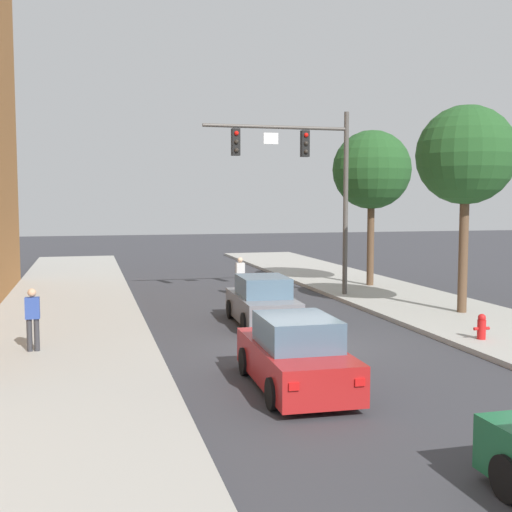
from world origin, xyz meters
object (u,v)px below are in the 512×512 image
object	(u,v)px
pedestrian_crossing_road	(240,274)
street_tree_second	(372,170)
street_tree_nearest	(466,156)
fire_hydrant	(482,327)
traffic_signal_mast	(307,169)
car_following_red	(295,356)
car_lead_grey	(262,303)
pedestrian_sidewalk_left_walker	(33,316)

from	to	relation	value
pedestrian_crossing_road	street_tree_second	xyz separation A→B (m)	(6.33, 0.78, 4.50)
pedestrian_crossing_road	street_tree_second	bearing A→B (deg)	7.06
pedestrian_crossing_road	street_tree_nearest	world-z (taller)	street_tree_nearest
fire_hydrant	traffic_signal_mast	bearing A→B (deg)	102.31
fire_hydrant	street_tree_second	world-z (taller)	street_tree_second
traffic_signal_mast	street_tree_nearest	xyz separation A→B (m)	(3.96, -5.16, 0.25)
car_following_red	fire_hydrant	size ratio (longest dim) A/B	5.95
car_following_red	pedestrian_crossing_road	size ratio (longest dim) A/B	2.61
car_following_red	street_tree_nearest	world-z (taller)	street_tree_nearest
fire_hydrant	street_tree_nearest	distance (m)	6.79
car_lead_grey	fire_hydrant	distance (m)	6.82
pedestrian_crossing_road	fire_hydrant	world-z (taller)	pedestrian_crossing_road
car_lead_grey	pedestrian_crossing_road	distance (m)	6.50
pedestrian_crossing_road	fire_hydrant	size ratio (longest dim) A/B	2.28
fire_hydrant	pedestrian_sidewalk_left_walker	bearing A→B (deg)	172.30
pedestrian_sidewalk_left_walker	fire_hydrant	size ratio (longest dim) A/B	2.28
traffic_signal_mast	pedestrian_sidewalk_left_walker	distance (m)	13.34
traffic_signal_mast	pedestrian_crossing_road	bearing A→B (deg)	146.68
pedestrian_sidewalk_left_walker	street_tree_nearest	distance (m)	14.95
car_following_red	pedestrian_crossing_road	xyz separation A→B (m)	(1.98, 13.66, 0.19)
traffic_signal_mast	street_tree_second	distance (m)	4.58
street_tree_second	traffic_signal_mast	bearing A→B (deg)	-148.72
fire_hydrant	street_tree_nearest	xyz separation A→B (m)	(1.94, 4.09, 5.06)
street_tree_second	pedestrian_crossing_road	bearing A→B (deg)	-172.94
street_tree_second	car_lead_grey	bearing A→B (deg)	-134.47
car_lead_grey	fire_hydrant	bearing A→B (deg)	-40.11
street_tree_second	pedestrian_sidewalk_left_walker	bearing A→B (deg)	-144.48
car_following_red	pedestrian_sidewalk_left_walker	bearing A→B (deg)	141.91
car_following_red	street_tree_second	world-z (taller)	street_tree_second
car_lead_grey	car_following_red	distance (m)	7.31
traffic_signal_mast	fire_hydrant	bearing A→B (deg)	-77.69
traffic_signal_mast	car_following_red	world-z (taller)	traffic_signal_mast
car_following_red	pedestrian_sidewalk_left_walker	size ratio (longest dim) A/B	2.61
car_lead_grey	pedestrian_crossing_road	size ratio (longest dim) A/B	2.62
car_following_red	fire_hydrant	xyz separation A→B (m)	(6.42, 2.82, -0.22)
car_lead_grey	street_tree_nearest	bearing A→B (deg)	-2.42
pedestrian_sidewalk_left_walker	street_tree_nearest	bearing A→B (deg)	9.91
fire_hydrant	car_lead_grey	bearing A→B (deg)	139.89
street_tree_nearest	street_tree_second	world-z (taller)	street_tree_nearest
pedestrian_sidewalk_left_walker	traffic_signal_mast	bearing A→B (deg)	37.06
pedestrian_sidewalk_left_walker	street_tree_second	distance (m)	17.74
street_tree_nearest	traffic_signal_mast	bearing A→B (deg)	127.48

